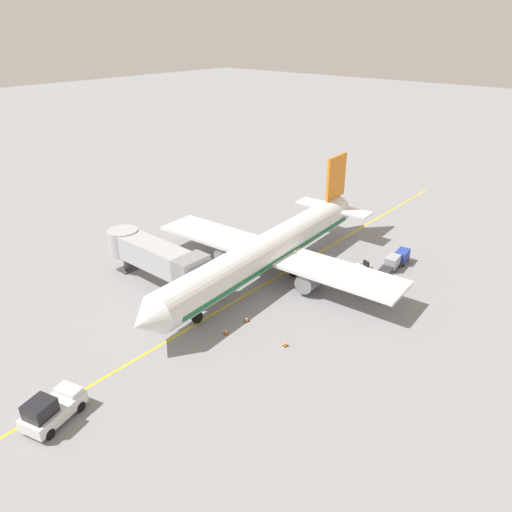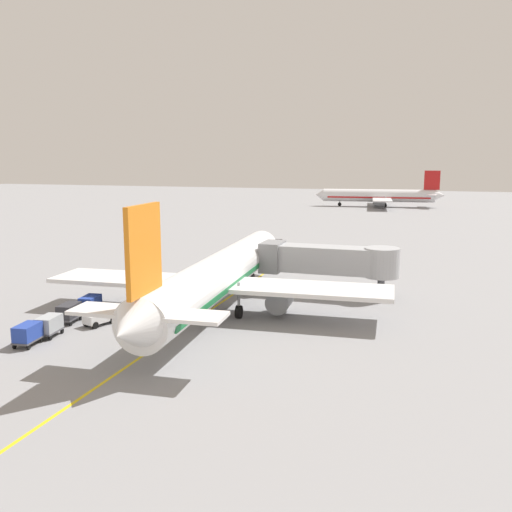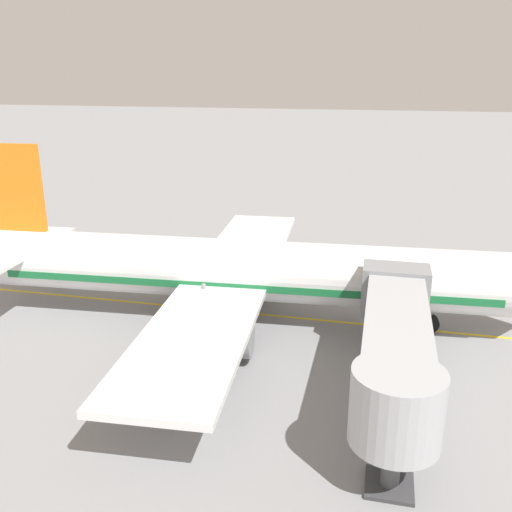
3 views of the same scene
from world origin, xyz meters
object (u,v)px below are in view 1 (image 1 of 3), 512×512
at_px(baggage_cart_front, 371,284).
at_px(baggage_cart_tail_end, 402,255).
at_px(safety_cone_nose_right, 285,343).
at_px(safety_cone_wing_tip, 247,319).
at_px(baggage_tug_lead, 360,270).
at_px(safety_cone_nose_left, 226,331).
at_px(ground_crew_wing_walker, 309,275).
at_px(baggage_cart_second_in_train, 385,275).
at_px(jet_bridge, 154,255).
at_px(baggage_cart_third_in_train, 393,262).
at_px(parked_airliner, 268,250).
at_px(pushback_tractor, 51,409).

bearing_deg(baggage_cart_front, baggage_cart_tail_end, -86.59).
distance_m(safety_cone_nose_right, safety_cone_wing_tip, 5.16).
bearing_deg(baggage_tug_lead, safety_cone_nose_left, 78.52).
distance_m(baggage_cart_front, ground_crew_wing_walker, 6.52).
height_order(baggage_cart_second_in_train, safety_cone_wing_tip, baggage_cart_second_in_train).
height_order(jet_bridge, baggage_cart_third_in_train, jet_bridge).
relative_size(baggage_cart_third_in_train, safety_cone_wing_tip, 5.02).
bearing_deg(baggage_tug_lead, parked_airliner, 41.09).
distance_m(jet_bridge, baggage_cart_front, 22.88).
bearing_deg(pushback_tractor, parked_airliner, -85.30).
bearing_deg(baggage_tug_lead, safety_cone_wing_tip, 76.86).
bearing_deg(safety_cone_wing_tip, baggage_cart_second_in_train, -112.19).
bearing_deg(pushback_tractor, baggage_cart_front, -104.73).
bearing_deg(baggage_cart_tail_end, jet_bridge, 50.88).
relative_size(baggage_cart_second_in_train, ground_crew_wing_walker, 1.75).
height_order(baggage_cart_front, baggage_cart_second_in_train, same).
distance_m(parked_airliner, baggage_cart_second_in_train, 12.82).
distance_m(baggage_cart_front, baggage_cart_tail_end, 8.51).
height_order(baggage_cart_third_in_train, ground_crew_wing_walker, ground_crew_wing_walker).
bearing_deg(safety_cone_nose_left, baggage_tug_lead, -101.48).
xyz_separation_m(baggage_cart_third_in_train, safety_cone_nose_right, (0.40, 19.57, -0.66)).
xyz_separation_m(parked_airliner, baggage_cart_front, (-10.34, -4.25, -2.24)).
xyz_separation_m(baggage_cart_third_in_train, safety_cone_nose_left, (5.61, 21.61, -0.66)).
bearing_deg(safety_cone_wing_tip, parked_airliner, -63.33).
bearing_deg(ground_crew_wing_walker, baggage_cart_front, -156.10).
bearing_deg(baggage_cart_front, baggage_tug_lead, -43.77).
relative_size(baggage_cart_second_in_train, safety_cone_nose_left, 5.02).
bearing_deg(baggage_cart_tail_end, baggage_cart_third_in_train, 87.08).
xyz_separation_m(baggage_cart_tail_end, safety_cone_wing_tip, (5.62, 21.12, -0.66)).
relative_size(safety_cone_nose_left, safety_cone_nose_right, 1.00).
relative_size(pushback_tractor, baggage_cart_front, 1.63).
xyz_separation_m(safety_cone_nose_left, safety_cone_nose_right, (-5.21, -2.04, 0.00)).
height_order(baggage_cart_front, safety_cone_nose_right, baggage_cart_front).
bearing_deg(safety_cone_wing_tip, baggage_cart_front, -115.90).
height_order(pushback_tractor, safety_cone_nose_right, pushback_tractor).
bearing_deg(baggage_cart_front, jet_bridge, 36.22).
height_order(pushback_tractor, safety_cone_wing_tip, pushback_tractor).
xyz_separation_m(pushback_tractor, baggage_cart_tail_end, (-7.63, -39.47, -0.15)).
xyz_separation_m(baggage_cart_tail_end, safety_cone_nose_right, (0.51, 21.81, -0.66)).
height_order(jet_bridge, baggage_cart_front, jet_bridge).
xyz_separation_m(pushback_tractor, ground_crew_wing_walker, (-2.18, -28.33, -0.15)).
bearing_deg(safety_cone_nose_right, safety_cone_wing_tip, -7.63).
xyz_separation_m(jet_bridge, baggage_cart_second_in_train, (-18.50, -16.21, -2.51)).
xyz_separation_m(baggage_cart_second_in_train, baggage_cart_third_in_train, (0.77, -3.49, 0.00)).
xyz_separation_m(baggage_cart_front, safety_cone_wing_tip, (6.13, 12.63, -0.66)).
bearing_deg(baggage_tug_lead, baggage_cart_third_in_train, -117.74).
bearing_deg(baggage_cart_front, baggage_cart_third_in_train, -84.34).
bearing_deg(jet_bridge, pushback_tractor, 120.21).
relative_size(baggage_cart_second_in_train, baggage_cart_third_in_train, 1.00).
bearing_deg(jet_bridge, parked_airliner, -131.10).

